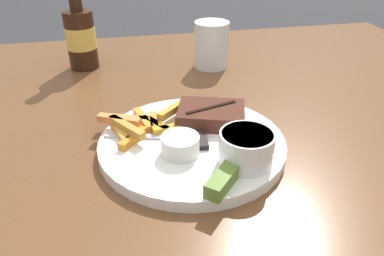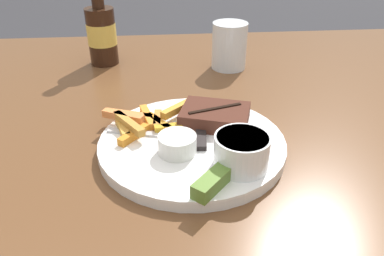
{
  "view_description": "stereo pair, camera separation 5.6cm",
  "coord_description": "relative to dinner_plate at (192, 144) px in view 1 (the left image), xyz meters",
  "views": [
    {
      "loc": [
        -0.1,
        -0.47,
        1.09
      ],
      "look_at": [
        0.0,
        0.0,
        0.8
      ],
      "focal_mm": 35.0,
      "sensor_mm": 36.0,
      "label": 1
    },
    {
      "loc": [
        -0.04,
        -0.48,
        1.09
      ],
      "look_at": [
        0.0,
        0.0,
        0.8
      ],
      "focal_mm": 35.0,
      "sensor_mm": 36.0,
      "label": 2
    }
  ],
  "objects": [
    {
      "name": "dinner_plate",
      "position": [
        0.0,
        0.0,
        0.0
      ],
      "size": [
        0.29,
        0.29,
        0.02
      ],
      "color": "white",
      "rests_on": "dining_table"
    },
    {
      "name": "pickle_spear",
      "position": [
        0.02,
        -0.12,
        0.02
      ],
      "size": [
        0.06,
        0.07,
        0.02
      ],
      "color": "#567A2D",
      "rests_on": "dinner_plate"
    },
    {
      "name": "coleslaw_cup",
      "position": [
        0.06,
        -0.07,
        0.04
      ],
      "size": [
        0.08,
        0.08,
        0.05
      ],
      "color": "white",
      "rests_on": "dinner_plate"
    },
    {
      "name": "dipping_sauce_cup",
      "position": [
        -0.02,
        -0.03,
        0.02
      ],
      "size": [
        0.06,
        0.06,
        0.03
      ],
      "color": "silver",
      "rests_on": "dinner_plate"
    },
    {
      "name": "dining_table",
      "position": [
        0.0,
        0.0,
        -0.08
      ],
      "size": [
        1.43,
        1.23,
        0.76
      ],
      "color": "brown",
      "rests_on": "ground_plane"
    },
    {
      "name": "drinking_glass",
      "position": [
        0.12,
        0.34,
        0.04
      ],
      "size": [
        0.08,
        0.08,
        0.1
      ],
      "color": "silver",
      "rests_on": "dining_table"
    },
    {
      "name": "beer_bottle",
      "position": [
        -0.18,
        0.39,
        0.07
      ],
      "size": [
        0.07,
        0.07,
        0.21
      ],
      "color": "black",
      "rests_on": "dining_table"
    },
    {
      "name": "steak_portion",
      "position": [
        0.04,
        0.05,
        0.02
      ],
      "size": [
        0.13,
        0.11,
        0.03
      ],
      "color": "#472319",
      "rests_on": "dinner_plate"
    },
    {
      "name": "knife_utensil",
      "position": [
        0.02,
        0.03,
        0.01
      ],
      "size": [
        0.03,
        0.17,
        0.01
      ],
      "rotation": [
        0.0,
        0.0,
        1.47
      ],
      "color": "#B7B7BC",
      "rests_on": "dinner_plate"
    },
    {
      "name": "fries_pile",
      "position": [
        -0.07,
        0.05,
        0.02
      ],
      "size": [
        0.16,
        0.12,
        0.02
      ],
      "color": "#DA7B40",
      "rests_on": "dinner_plate"
    },
    {
      "name": "fork_utensil",
      "position": [
        -0.07,
        0.02,
        0.01
      ],
      "size": [
        0.13,
        0.05,
        0.0
      ],
      "rotation": [
        0.0,
        0.0,
        6.01
      ],
      "color": "#B7B7BC",
      "rests_on": "dinner_plate"
    }
  ]
}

